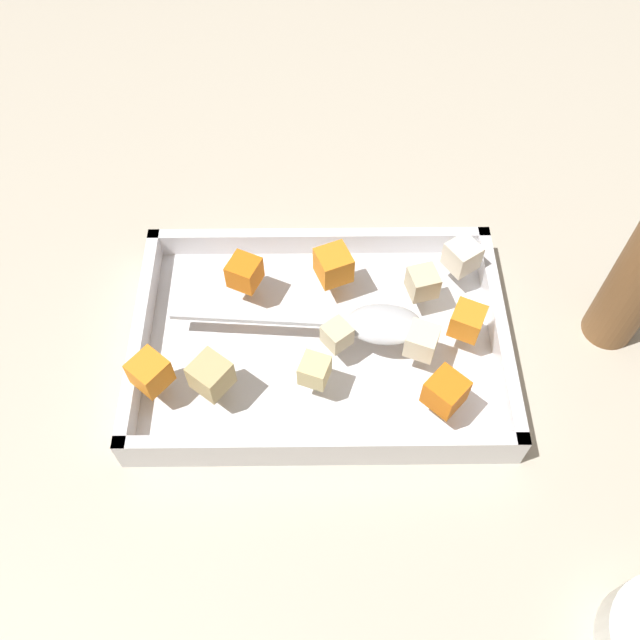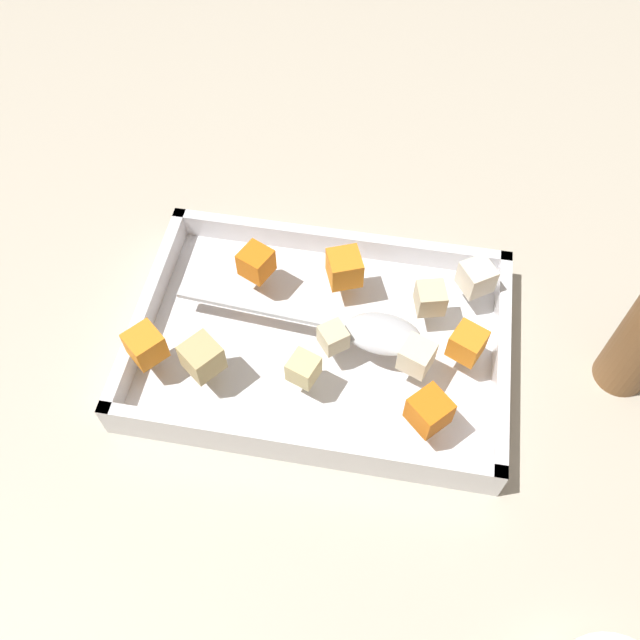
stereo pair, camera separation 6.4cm
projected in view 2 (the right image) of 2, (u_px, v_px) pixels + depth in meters
ground_plane at (327, 354)px, 0.68m from camera, size 4.00×4.00×0.00m
baking_dish at (320, 343)px, 0.67m from camera, size 0.36×0.25×0.04m
carrot_chunk_back_center at (145, 345)px, 0.62m from camera, size 0.04×0.04×0.03m
carrot_chunk_near_left at (429, 411)px, 0.58m from camera, size 0.04×0.04×0.03m
carrot_chunk_corner_ne at (468, 340)px, 0.62m from camera, size 0.04×0.04×0.03m
carrot_chunk_center at (256, 262)px, 0.67m from camera, size 0.04×0.04×0.03m
carrot_chunk_far_left at (344, 268)px, 0.66m from camera, size 0.04×0.04×0.03m
potato_chunk_corner_se at (430, 298)px, 0.65m from camera, size 0.03×0.03×0.03m
potato_chunk_near_spoon at (202, 357)px, 0.61m from camera, size 0.04×0.04×0.03m
potato_chunk_heap_top at (417, 356)px, 0.61m from camera, size 0.04×0.04×0.03m
potato_chunk_mid_left at (333, 337)px, 0.62m from camera, size 0.03×0.03×0.02m
potato_chunk_near_right at (304, 369)px, 0.60m from camera, size 0.03×0.03×0.02m
parsnip_chunk_mid_right at (477, 277)px, 0.66m from camera, size 0.04×0.04×0.03m
serving_spoon at (369, 327)px, 0.63m from camera, size 0.24×0.05×0.02m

